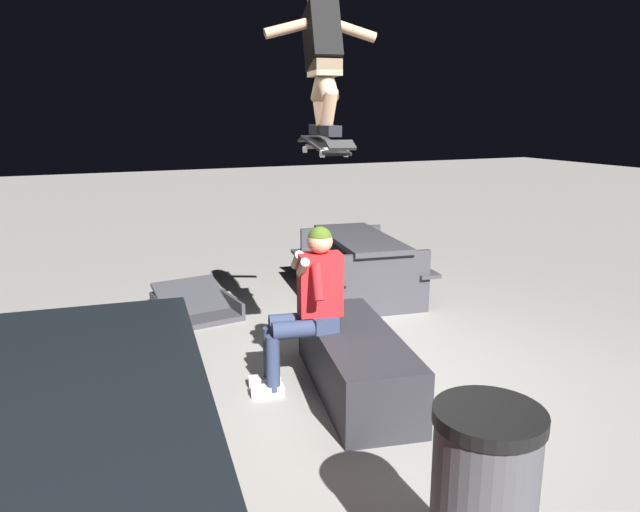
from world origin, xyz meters
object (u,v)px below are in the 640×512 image
at_px(ledge_box_main, 355,362).
at_px(person_sitting_on_ledge, 307,300).
at_px(skater_airborne, 323,53).
at_px(skateboard, 324,145).
at_px(kicker_ramp, 196,308).
at_px(picnic_table_back, 360,256).

height_order(ledge_box_main, person_sitting_on_ledge, person_sitting_on_ledge).
relative_size(ledge_box_main, skater_airborne, 1.52).
relative_size(person_sitting_on_ledge, skater_airborne, 1.19).
bearing_deg(person_sitting_on_ledge, skateboard, -59.10).
height_order(ledge_box_main, skater_airborne, skater_airborne).
xyz_separation_m(ledge_box_main, kicker_ramp, (2.39, 0.77, -0.18)).
relative_size(person_sitting_on_ledge, kicker_ramp, 1.26).
distance_m(ledge_box_main, person_sitting_on_ledge, 0.63).
relative_size(skateboard, kicker_ramp, 0.98).
height_order(skater_airborne, kicker_ramp, skater_airborne).
relative_size(ledge_box_main, picnic_table_back, 0.90).
xyz_separation_m(skateboard, kicker_ramp, (2.04, 0.65, -1.88)).
bearing_deg(skater_airborne, person_sitting_on_ledge, 129.77).
bearing_deg(kicker_ramp, person_sitting_on_ledge, -168.44).
distance_m(person_sitting_on_ledge, skater_airborne, 1.91).
bearing_deg(person_sitting_on_ledge, skater_airborne, -50.23).
xyz_separation_m(ledge_box_main, picnic_table_back, (2.26, -1.22, 0.25)).
bearing_deg(ledge_box_main, skater_airborne, 15.10).
bearing_deg(skater_airborne, ledge_box_main, -164.90).
bearing_deg(person_sitting_on_ledge, ledge_box_main, -124.89).
height_order(skateboard, skater_airborne, skater_airborne).
bearing_deg(ledge_box_main, person_sitting_on_ledge, 55.11).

